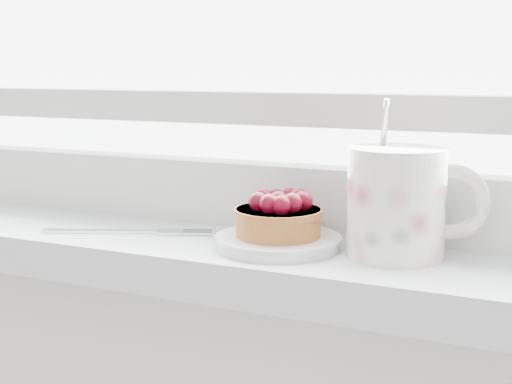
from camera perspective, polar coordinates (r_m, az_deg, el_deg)
The scene contains 4 objects.
saucer at distance 0.70m, azimuth 1.78°, elevation -3.99°, with size 0.12×0.12×0.01m, color silver.
raspberry_tart at distance 0.69m, azimuth 1.84°, elevation -1.88°, with size 0.09×0.09×0.05m.
floral_mug at distance 0.67m, azimuth 11.46°, elevation -0.65°, with size 0.14×0.11×0.15m.
fork at distance 0.77m, azimuth -10.36°, elevation -3.12°, with size 0.17×0.09×0.00m.
Camera 1 is at (0.29, 1.26, 1.11)m, focal length 50.00 mm.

